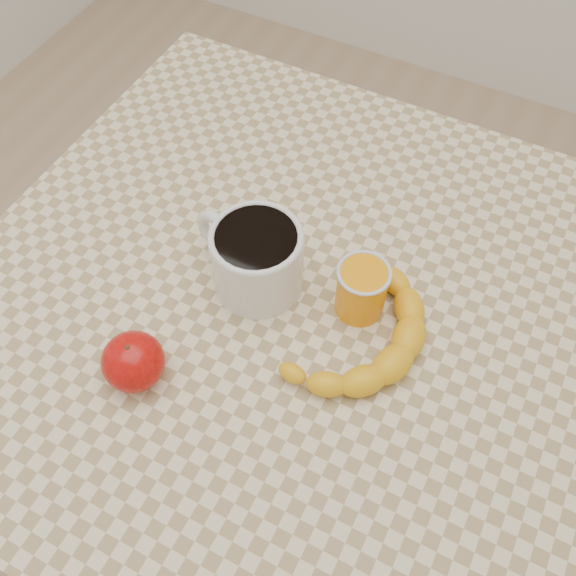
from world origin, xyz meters
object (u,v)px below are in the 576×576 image
at_px(apple, 133,361).
at_px(banana, 359,331).
at_px(coffee_mug, 255,256).
at_px(table, 288,333).
at_px(orange_juice_glass, 361,289).

bearing_deg(apple, banana, 37.46).
distance_m(coffee_mug, apple, 0.18).
bearing_deg(coffee_mug, table, -4.99).
xyz_separation_m(orange_juice_glass, apple, (-0.18, -0.20, -0.01)).
bearing_deg(orange_juice_glass, table, -162.10).
bearing_deg(apple, orange_juice_glass, 46.86).
bearing_deg(orange_juice_glass, apple, -133.14).
relative_size(coffee_mug, banana, 0.59).
height_order(table, orange_juice_glass, orange_juice_glass).
distance_m(orange_juice_glass, apple, 0.27).
xyz_separation_m(table, orange_juice_glass, (0.08, 0.03, 0.12)).
distance_m(coffee_mug, banana, 0.15).
relative_size(orange_juice_glass, banana, 0.27).
height_order(table, banana, banana).
height_order(apple, banana, apple).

